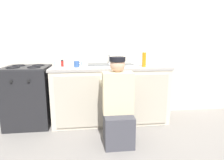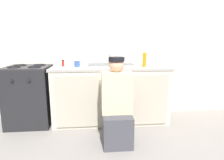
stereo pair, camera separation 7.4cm
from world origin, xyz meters
TOP-DOWN VIEW (x-y plane):
  - ground_plane at (0.00, 0.00)m, footprint 12.00×12.00m
  - back_wall at (0.00, 0.65)m, footprint 6.00×0.10m
  - counter_cabinet at (0.00, 0.29)m, footprint 1.80×0.62m
  - countertop at (0.00, 0.30)m, footprint 1.84×0.62m
  - sink_double_basin at (0.00, 0.30)m, footprint 0.80×0.44m
  - stove_range at (-1.27, 0.30)m, footprint 0.65×0.62m
  - plumber_person at (0.02, -0.39)m, footprint 0.42×0.61m
  - water_glass at (-0.80, 0.12)m, footprint 0.06×0.06m
  - coffee_mug at (-0.52, 0.26)m, footprint 0.13×0.08m
  - soap_bottle_orange at (0.50, 0.17)m, footprint 0.06×0.06m
  - spice_bottle_red at (-0.75, 0.36)m, footprint 0.04×0.04m

SIDE VIEW (x-z plane):
  - ground_plane at x=0.00m, z-range 0.00..0.00m
  - counter_cabinet at x=0.00m, z-range 0.00..0.87m
  - plumber_person at x=0.02m, z-range -0.09..1.01m
  - stove_range at x=-1.27m, z-range 0.00..0.93m
  - countertop at x=0.00m, z-range 0.87..0.91m
  - sink_double_basin at x=0.00m, z-range 0.83..1.02m
  - coffee_mug at x=-0.52m, z-range 0.91..1.00m
  - water_glass at x=-0.80m, z-range 0.91..1.01m
  - spice_bottle_red at x=-0.75m, z-range 0.91..1.01m
  - soap_bottle_orange at x=0.50m, z-range 0.90..1.15m
  - back_wall at x=0.00m, z-range 0.00..2.50m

